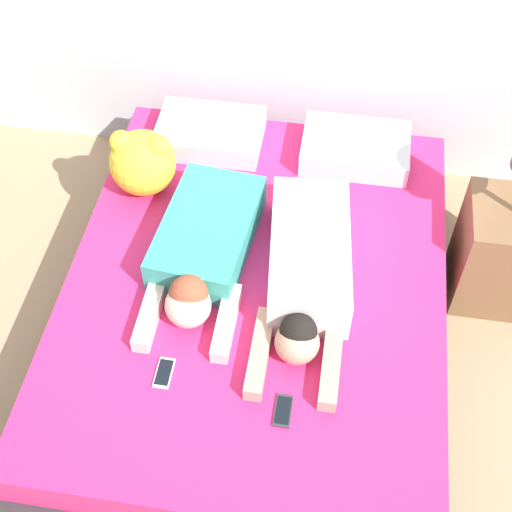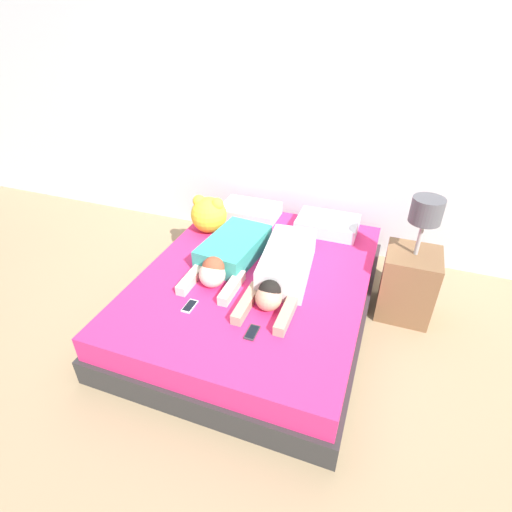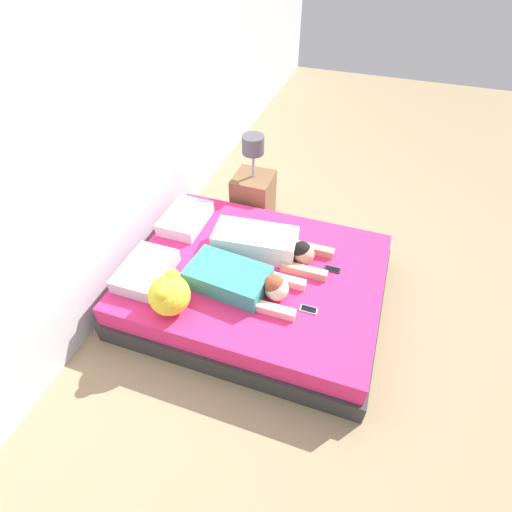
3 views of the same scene
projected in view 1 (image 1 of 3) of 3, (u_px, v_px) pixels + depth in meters
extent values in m
plane|color=#9E8460|center=(256.00, 327.00, 3.35)|extent=(12.00, 12.00, 0.00)
cube|color=#2D2D2D|center=(256.00, 315.00, 3.27)|extent=(1.67, 2.12, 0.19)
cube|color=#E5286B|center=(256.00, 291.00, 3.13)|extent=(1.61, 2.06, 0.19)
cube|color=silver|center=(210.00, 133.00, 3.56)|extent=(0.52, 0.36, 0.12)
cube|color=silver|center=(355.00, 148.00, 3.49)|extent=(0.52, 0.36, 0.12)
cube|color=teal|center=(208.00, 232.00, 3.11)|extent=(0.43, 0.66, 0.17)
sphere|color=beige|center=(188.00, 305.00, 2.85)|extent=(0.19, 0.19, 0.19)
sphere|color=#99472D|center=(189.00, 294.00, 2.83)|extent=(0.16, 0.16, 0.16)
cube|color=beige|center=(150.00, 312.00, 2.90)|extent=(0.07, 0.35, 0.07)
cube|color=beige|center=(226.00, 322.00, 2.87)|extent=(0.07, 0.35, 0.07)
cube|color=silver|center=(309.00, 254.00, 3.00)|extent=(0.40, 0.73, 0.21)
sphere|color=tan|center=(297.00, 342.00, 2.75)|extent=(0.18, 0.18, 0.18)
sphere|color=black|center=(298.00, 332.00, 2.73)|extent=(0.15, 0.15, 0.15)
cube|color=tan|center=(260.00, 353.00, 2.78)|extent=(0.07, 0.39, 0.07)
cube|color=tan|center=(331.00, 363.00, 2.75)|extent=(0.07, 0.39, 0.07)
cube|color=silver|center=(164.00, 373.00, 2.76)|extent=(0.06, 0.13, 0.01)
cube|color=black|center=(164.00, 372.00, 2.75)|extent=(0.05, 0.11, 0.00)
cube|color=#2D2D33|center=(283.00, 411.00, 2.66)|extent=(0.06, 0.13, 0.01)
cube|color=black|center=(283.00, 410.00, 2.65)|extent=(0.05, 0.11, 0.00)
sphere|color=yellow|center=(143.00, 163.00, 3.28)|extent=(0.31, 0.31, 0.31)
sphere|color=yellow|center=(121.00, 142.00, 3.20)|extent=(0.11, 0.11, 0.11)
sphere|color=yellow|center=(158.00, 146.00, 3.18)|extent=(0.11, 0.11, 0.11)
cube|color=brown|center=(502.00, 252.00, 3.28)|extent=(0.39, 0.39, 0.54)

